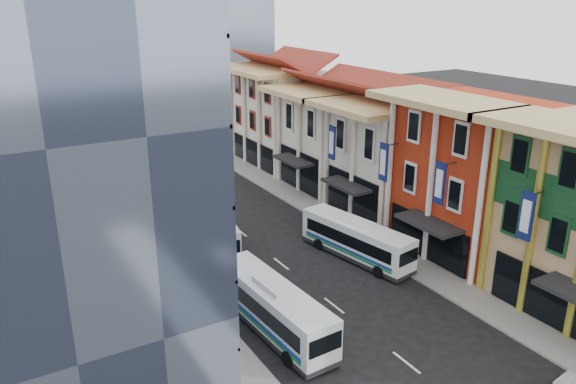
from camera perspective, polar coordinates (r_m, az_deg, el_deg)
sidewalk_right at (r=47.16m, az=8.34°, el=-4.79°), size 3.00×90.00×0.15m
sidewalk_left at (r=39.76m, az=-11.55°, el=-9.86°), size 3.00×90.00×0.15m
shophouse_red at (r=45.34m, az=18.11°, el=1.44°), size 8.00×10.00×12.00m
shophouse_cream_near at (r=52.06m, az=10.29°, el=3.22°), size 8.00×9.00×10.00m
shophouse_cream_mid at (r=58.91m, az=4.62°, el=5.36°), size 8.00×9.00×10.00m
shophouse_cream_far at (r=67.44m, az=-0.51°, el=7.66°), size 8.00×12.00×11.00m
office_tower at (r=30.59m, az=-26.90°, el=9.36°), size 12.00×26.00×30.00m
office_block_far at (r=54.70m, az=-26.62°, el=4.41°), size 10.00×18.00×14.00m
bus_left_near at (r=34.20m, az=-1.52°, el=-11.53°), size 2.98×10.53×3.34m
bus_left_far at (r=45.64m, az=-7.92°, el=-3.35°), size 4.57×11.09×3.46m
bus_right at (r=43.39m, az=6.97°, el=-4.75°), size 4.03×10.21×3.19m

